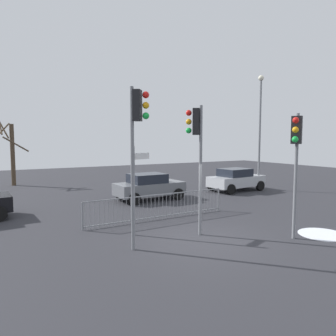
# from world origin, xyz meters

# --- Properties ---
(ground_plane) EXTENTS (60.00, 60.00, 0.00)m
(ground_plane) POSITION_xyz_m (0.00, 0.00, 0.00)
(ground_plane) COLOR #2D2D33
(traffic_light_mid_right) EXTENTS (0.48, 0.45, 4.50)m
(traffic_light_mid_right) POSITION_xyz_m (0.16, 0.49, 3.29)
(traffic_light_mid_right) COLOR slate
(traffic_light_mid_right) RESTS_ON ground
(traffic_light_mid_left) EXTENTS (0.51, 0.42, 4.19)m
(traffic_light_mid_left) POSITION_xyz_m (2.67, -1.57, 3.08)
(traffic_light_mid_left) COLOR slate
(traffic_light_mid_left) RESTS_ON ground
(traffic_light_foreground_right) EXTENTS (0.49, 0.45, 4.87)m
(traffic_light_foreground_right) POSITION_xyz_m (-2.24, 0.08, 3.56)
(traffic_light_foreground_right) COLOR slate
(traffic_light_foreground_right) RESTS_ON ground
(direction_sign_post) EXTENTS (0.76, 0.30, 3.11)m
(direction_sign_post) POSITION_xyz_m (-1.70, 1.51, 1.74)
(direction_sign_post) COLOR slate
(direction_sign_post) RESTS_ON ground
(pedestrian_guard_railing) EXTENTS (6.45, 0.18, 1.07)m
(pedestrian_guard_railing) POSITION_xyz_m (-0.00, 2.97, 0.55)
(pedestrian_guard_railing) COLOR slate
(pedestrian_guard_railing) RESTS_ON ground
(car_grey_trailing) EXTENTS (3.87, 2.05, 1.47)m
(car_grey_trailing) POSITION_xyz_m (1.51, 7.06, 0.77)
(car_grey_trailing) COLOR slate
(car_grey_trailing) RESTS_ON ground
(car_silver_mid) EXTENTS (3.93, 2.19, 1.47)m
(car_silver_mid) POSITION_xyz_m (7.84, 7.07, 0.77)
(car_silver_mid) COLOR #B2B5BA
(car_silver_mid) RESTS_ON ground
(street_lamp) EXTENTS (0.36, 0.36, 7.53)m
(street_lamp) POSITION_xyz_m (9.45, 6.66, 4.54)
(street_lamp) COLOR slate
(street_lamp) RESTS_ON ground
(bare_tree_left) EXTENTS (2.09, 2.10, 4.93)m
(bare_tree_left) POSITION_xyz_m (-4.81, 16.87, 2.51)
(bare_tree_left) COLOR #473828
(bare_tree_left) RESTS_ON ground
(snow_patch_kerb) EXTENTS (1.65, 1.65, 0.01)m
(snow_patch_kerb) POSITION_xyz_m (4.06, -1.71, 0.01)
(snow_patch_kerb) COLOR white
(snow_patch_kerb) RESTS_ON ground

